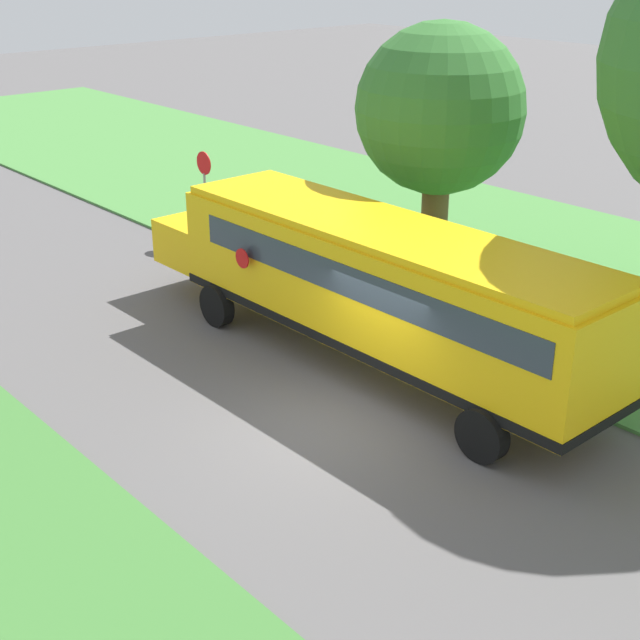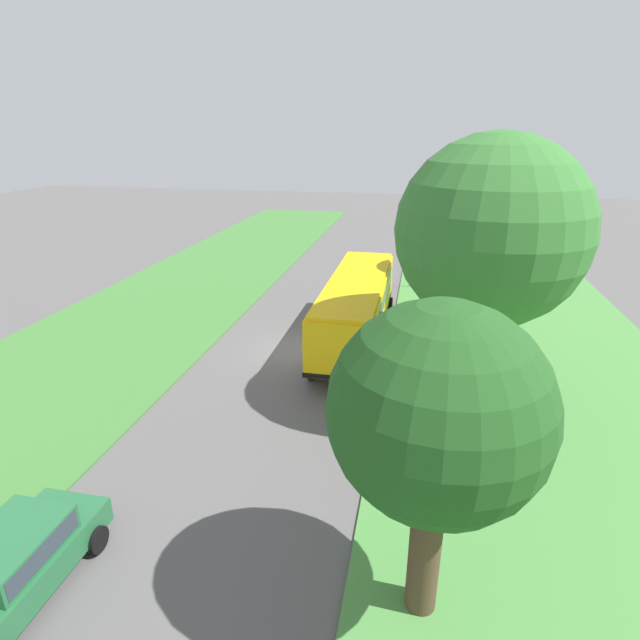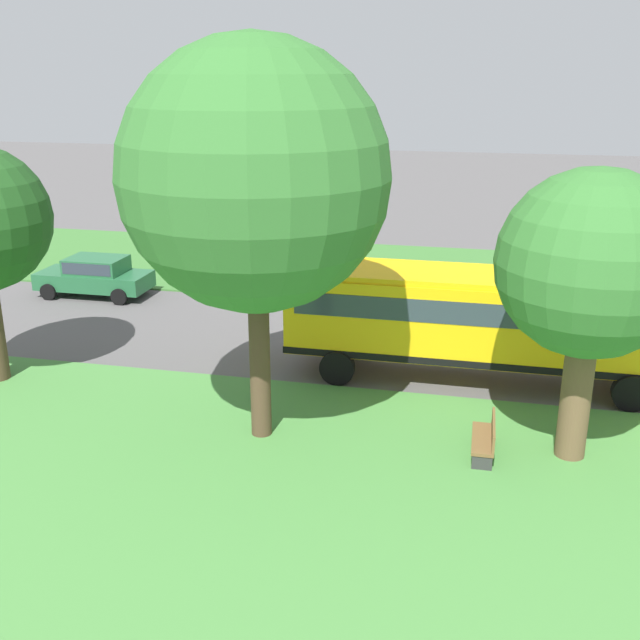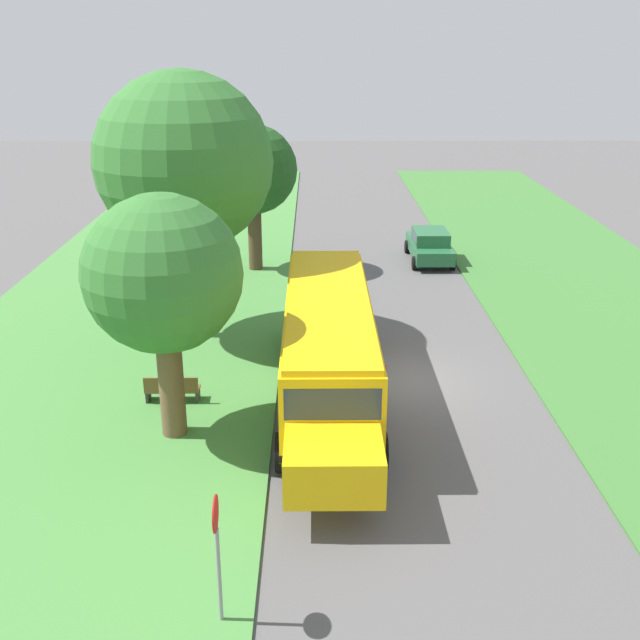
# 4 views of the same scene
# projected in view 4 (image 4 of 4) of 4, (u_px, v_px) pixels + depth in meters

# --- Properties ---
(ground_plane) EXTENTS (120.00, 120.00, 0.00)m
(ground_plane) POSITION_uv_depth(u_px,v_px,m) (403.00, 380.00, 23.90)
(ground_plane) COLOR #565454
(grass_verge) EXTENTS (12.00, 80.00, 0.08)m
(grass_verge) POSITION_uv_depth(u_px,v_px,m) (90.00, 380.00, 23.80)
(grass_verge) COLOR #47843D
(grass_verge) RESTS_ON ground
(school_bus) EXTENTS (2.84, 12.42, 3.16)m
(school_bus) POSITION_uv_depth(u_px,v_px,m) (328.00, 341.00, 21.92)
(school_bus) COLOR yellow
(school_bus) RESTS_ON ground
(car_green_nearest) EXTENTS (2.02, 4.40, 1.56)m
(car_green_nearest) POSITION_uv_depth(u_px,v_px,m) (430.00, 244.00, 36.37)
(car_green_nearest) COLOR #236038
(car_green_nearest) RESTS_ON ground
(oak_tree_beside_bus) EXTENTS (4.10, 4.10, 6.70)m
(oak_tree_beside_bus) POSITION_uv_depth(u_px,v_px,m) (166.00, 276.00, 18.86)
(oak_tree_beside_bus) COLOR brown
(oak_tree_beside_bus) RESTS_ON ground
(oak_tree_roadside_mid) EXTENTS (6.04, 6.04, 9.36)m
(oak_tree_roadside_mid) POSITION_uv_depth(u_px,v_px,m) (182.00, 165.00, 25.07)
(oak_tree_roadside_mid) COLOR #4C3826
(oak_tree_roadside_mid) RESTS_ON ground
(oak_tree_far_end) EXTENTS (4.01, 4.01, 6.73)m
(oak_tree_far_end) POSITION_uv_depth(u_px,v_px,m) (254.00, 170.00, 33.52)
(oak_tree_far_end) COLOR #4C3826
(oak_tree_far_end) RESTS_ON ground
(stop_sign) EXTENTS (0.08, 0.68, 2.74)m
(stop_sign) POSITION_uv_depth(u_px,v_px,m) (217.00, 545.00, 13.35)
(stop_sign) COLOR gray
(stop_sign) RESTS_ON ground
(park_bench) EXTENTS (1.60, 0.51, 0.92)m
(park_bench) POSITION_uv_depth(u_px,v_px,m) (172.00, 389.00, 22.18)
(park_bench) COLOR brown
(park_bench) RESTS_ON ground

